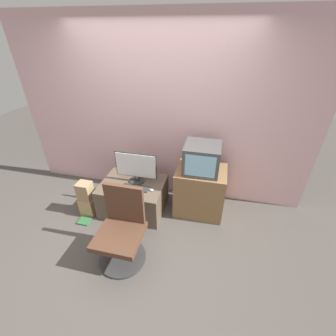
{
  "coord_description": "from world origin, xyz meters",
  "views": [
    {
      "loc": [
        0.85,
        -1.72,
        2.37
      ],
      "look_at": [
        0.24,
        0.85,
        0.72
      ],
      "focal_mm": 24.0,
      "sensor_mm": 36.0,
      "label": 1
    }
  ],
  "objects_px": {
    "crt_tv": "(202,158)",
    "cardboard_box_lower": "(89,206)",
    "keyboard": "(135,188)",
    "book": "(84,221)",
    "mouse": "(151,190)",
    "main_monitor": "(136,168)",
    "office_chair": "(122,232)"
  },
  "relations": [
    {
      "from": "keyboard",
      "to": "crt_tv",
      "type": "xyz_separation_m",
      "value": [
        0.86,
        0.29,
        0.43
      ]
    },
    {
      "from": "book",
      "to": "mouse",
      "type": "bearing_deg",
      "value": 20.23
    },
    {
      "from": "crt_tv",
      "to": "mouse",
      "type": "bearing_deg",
      "value": -154.9
    },
    {
      "from": "main_monitor",
      "to": "book",
      "type": "bearing_deg",
      "value": -141.64
    },
    {
      "from": "cardboard_box_lower",
      "to": "office_chair",
      "type": "bearing_deg",
      "value": -35.38
    },
    {
      "from": "main_monitor",
      "to": "office_chair",
      "type": "bearing_deg",
      "value": -81.86
    },
    {
      "from": "keyboard",
      "to": "crt_tv",
      "type": "height_order",
      "value": "crt_tv"
    },
    {
      "from": "mouse",
      "to": "cardboard_box_lower",
      "type": "distance_m",
      "value": 1.02
    },
    {
      "from": "main_monitor",
      "to": "office_chair",
      "type": "height_order",
      "value": "main_monitor"
    },
    {
      "from": "mouse",
      "to": "crt_tv",
      "type": "xyz_separation_m",
      "value": [
        0.63,
        0.29,
        0.42
      ]
    },
    {
      "from": "main_monitor",
      "to": "office_chair",
      "type": "xyz_separation_m",
      "value": [
        0.13,
        -0.89,
        -0.32
      ]
    },
    {
      "from": "crt_tv",
      "to": "office_chair",
      "type": "distance_m",
      "value": 1.37
    },
    {
      "from": "mouse",
      "to": "office_chair",
      "type": "bearing_deg",
      "value": -101.46
    },
    {
      "from": "office_chair",
      "to": "cardboard_box_lower",
      "type": "distance_m",
      "value": 1.01
    },
    {
      "from": "keyboard",
      "to": "office_chair",
      "type": "bearing_deg",
      "value": -82.71
    },
    {
      "from": "crt_tv",
      "to": "cardboard_box_lower",
      "type": "distance_m",
      "value": 1.81
    },
    {
      "from": "keyboard",
      "to": "office_chair",
      "type": "distance_m",
      "value": 0.73
    },
    {
      "from": "book",
      "to": "office_chair",
      "type": "bearing_deg",
      "value": -25.49
    },
    {
      "from": "main_monitor",
      "to": "crt_tv",
      "type": "bearing_deg",
      "value": 7.47
    },
    {
      "from": "keyboard",
      "to": "book",
      "type": "relative_size",
      "value": 2.18
    },
    {
      "from": "mouse",
      "to": "office_chair",
      "type": "relative_size",
      "value": 0.06
    },
    {
      "from": "mouse",
      "to": "keyboard",
      "type": "bearing_deg",
      "value": 178.38
    },
    {
      "from": "mouse",
      "to": "office_chair",
      "type": "distance_m",
      "value": 0.73
    },
    {
      "from": "cardboard_box_lower",
      "to": "crt_tv",
      "type": "bearing_deg",
      "value": 15.59
    },
    {
      "from": "keyboard",
      "to": "cardboard_box_lower",
      "type": "height_order",
      "value": "keyboard"
    },
    {
      "from": "crt_tv",
      "to": "cardboard_box_lower",
      "type": "height_order",
      "value": "crt_tv"
    },
    {
      "from": "main_monitor",
      "to": "office_chair",
      "type": "relative_size",
      "value": 0.65
    },
    {
      "from": "main_monitor",
      "to": "mouse",
      "type": "relative_size",
      "value": 10.99
    },
    {
      "from": "crt_tv",
      "to": "cardboard_box_lower",
      "type": "xyz_separation_m",
      "value": [
        -1.57,
        -0.44,
        -0.77
      ]
    },
    {
      "from": "mouse",
      "to": "book",
      "type": "bearing_deg",
      "value": -159.77
    },
    {
      "from": "cardboard_box_lower",
      "to": "book",
      "type": "height_order",
      "value": "cardboard_box_lower"
    },
    {
      "from": "mouse",
      "to": "book",
      "type": "height_order",
      "value": "mouse"
    }
  ]
}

